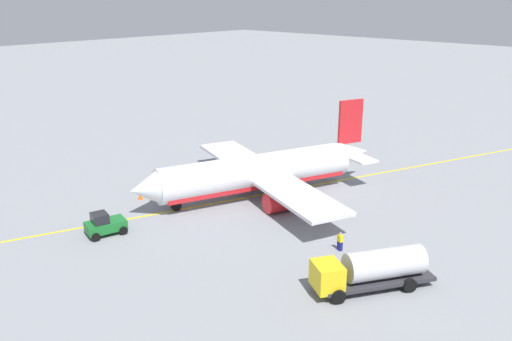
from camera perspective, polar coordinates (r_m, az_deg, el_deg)
ground_plane at (r=58.94m, az=0.00°, el=-2.76°), size 400.00×400.00×0.00m
airplane at (r=58.20m, az=0.41°, el=-0.20°), size 28.62×27.45×9.79m
fuel_tanker at (r=41.53m, az=12.45°, el=-10.33°), size 9.50×7.02×3.15m
pushback_tug at (r=51.46m, az=-16.10°, el=-5.63°), size 3.97×3.03×2.20m
refueling_worker at (r=47.19m, az=9.10°, el=-7.63°), size 0.52×0.61×1.71m
safety_cone_nose at (r=59.30m, az=-12.44°, el=-2.75°), size 0.59×0.59×0.65m
taxi_line_marking at (r=58.94m, az=0.00°, el=-2.76°), size 81.58×29.92×0.01m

